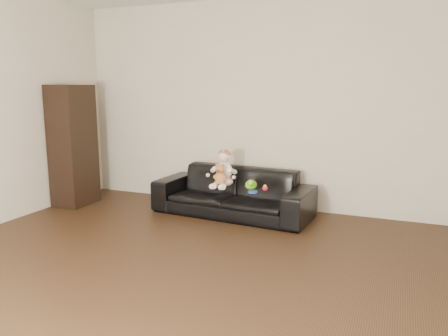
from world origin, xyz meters
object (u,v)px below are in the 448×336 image
at_px(teddy_bear, 220,175).
at_px(toy_blue_disc, 253,192).
at_px(sofa, 233,192).
at_px(cabinet, 73,146).
at_px(baby, 224,170).
at_px(toy_rattle, 265,188).
at_px(toy_green, 251,185).

relative_size(teddy_bear, toy_blue_disc, 2.29).
height_order(sofa, cabinet, cabinet).
height_order(sofa, toy_blue_disc, sofa).
xyz_separation_m(baby, toy_rattle, (0.52, -0.04, -0.16)).
bearing_deg(toy_rattle, toy_blue_disc, -129.09).
height_order(toy_rattle, toy_blue_disc, toy_rattle).
height_order(cabinet, toy_blue_disc, cabinet).
xyz_separation_m(toy_green, toy_rattle, (0.17, 0.00, -0.03)).
bearing_deg(baby, teddy_bear, -99.49).
height_order(sofa, baby, baby).
distance_m(cabinet, teddy_bear, 2.04).
distance_m(toy_rattle, toy_blue_disc, 0.17).
relative_size(toy_green, toy_rattle, 2.58).
relative_size(sofa, toy_blue_disc, 17.59).
bearing_deg(toy_rattle, toy_green, -179.41).
bearing_deg(baby, toy_green, -19.87).
distance_m(baby, toy_rattle, 0.55).
relative_size(toy_green, toy_blue_disc, 1.52).
height_order(baby, toy_blue_disc, baby).
bearing_deg(toy_rattle, sofa, 162.56).
xyz_separation_m(toy_rattle, toy_blue_disc, (-0.10, -0.13, -0.02)).
xyz_separation_m(sofa, toy_blue_disc, (0.34, -0.27, 0.09)).
bearing_deg(toy_rattle, teddy_bear, -169.17).
distance_m(sofa, toy_green, 0.34).
height_order(sofa, teddy_bear, teddy_bear).
bearing_deg(sofa, baby, -122.79).
bearing_deg(toy_green, toy_blue_disc, -63.17).
relative_size(cabinet, baby, 3.54).
distance_m(sofa, teddy_bear, 0.36).
xyz_separation_m(teddy_bear, toy_blue_disc, (0.41, -0.03, -0.16)).
bearing_deg(toy_blue_disc, teddy_bear, 175.92).
bearing_deg(toy_green, teddy_bear, -164.44).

